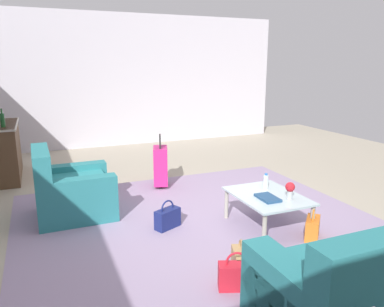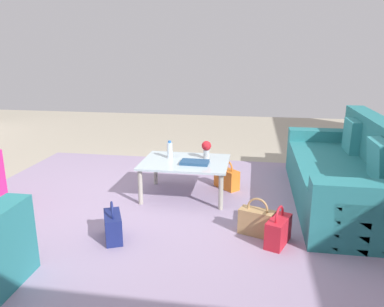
% 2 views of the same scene
% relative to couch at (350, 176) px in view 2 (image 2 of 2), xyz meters
% --- Properties ---
extents(ground_plane, '(12.00, 12.00, 0.00)m').
position_rel_couch_xyz_m(ground_plane, '(2.20, 0.60, -0.31)').
color(ground_plane, '#A89E89').
extents(area_rug, '(5.20, 4.40, 0.01)m').
position_rel_couch_xyz_m(area_rug, '(1.60, 0.80, -0.30)').
color(area_rug, '#9984A3').
rests_on(area_rug, ground).
extents(couch, '(0.95, 2.34, 0.92)m').
position_rel_couch_xyz_m(couch, '(0.00, 0.00, 0.00)').
color(couch, teal).
rests_on(couch, ground).
extents(coffee_table, '(0.97, 0.74, 0.42)m').
position_rel_couch_xyz_m(coffee_table, '(1.80, 0.10, 0.06)').
color(coffee_table, silver).
rests_on(coffee_table, ground).
extents(water_bottle, '(0.06, 0.06, 0.20)m').
position_rel_couch_xyz_m(water_bottle, '(2.00, 0.00, 0.21)').
color(water_bottle, silver).
rests_on(water_bottle, coffee_table).
extents(coffee_table_book, '(0.31, 0.20, 0.03)m').
position_rel_couch_xyz_m(coffee_table_book, '(1.68, 0.18, 0.13)').
color(coffee_table_book, navy).
rests_on(coffee_table_book, coffee_table).
extents(flower_vase, '(0.11, 0.11, 0.21)m').
position_rel_couch_xyz_m(flower_vase, '(1.58, -0.05, 0.23)').
color(flower_vase, '#B2B7BC').
rests_on(flower_vase, coffee_table).
extents(handbag_tan, '(0.35, 0.24, 0.36)m').
position_rel_couch_xyz_m(handbag_tan, '(0.99, 0.92, -0.18)').
color(handbag_tan, tan).
rests_on(handbag_tan, ground).
extents(handbag_orange, '(0.33, 0.32, 0.36)m').
position_rel_couch_xyz_m(handbag_orange, '(1.35, -0.22, -0.18)').
color(handbag_orange, orange).
rests_on(handbag_orange, ground).
extents(handbag_red, '(0.25, 0.35, 0.36)m').
position_rel_couch_xyz_m(handbag_red, '(0.81, 1.07, -0.18)').
color(handbag_red, red).
rests_on(handbag_red, ground).
extents(handbag_navy, '(0.26, 0.35, 0.36)m').
position_rel_couch_xyz_m(handbag_navy, '(2.25, 1.22, -0.18)').
color(handbag_navy, navy).
rests_on(handbag_navy, ground).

